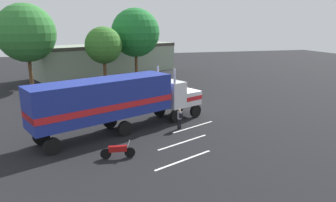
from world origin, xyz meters
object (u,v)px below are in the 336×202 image
semi_truck (117,99)px  tree_right (26,33)px  motorcycle (118,151)px  tree_center (135,33)px  person_bystander (180,118)px  tree_left (104,45)px

semi_truck → tree_right: 21.76m
motorcycle → tree_center: 27.90m
motorcycle → tree_right: 26.36m
motorcycle → person_bystander: bearing=38.7°
tree_center → tree_right: (-13.99, -2.62, 0.11)m
tree_center → tree_left: bearing=-141.1°
person_bystander → motorcycle: person_bystander is taller
tree_right → motorcycle: bearing=-70.1°
person_bystander → tree_left: 19.76m
person_bystander → tree_right: bearing=124.9°
semi_truck → motorcycle: semi_truck is taller
person_bystander → tree_center: (0.14, 22.52, 5.93)m
motorcycle → tree_center: bearing=78.8°
semi_truck → motorcycle: bearing=-95.9°
person_bystander → motorcycle: (-5.15, -4.13, -0.41)m
motorcycle → tree_left: 23.34m
person_bystander → motorcycle: bearing=-141.3°
tree_left → tree_right: (-9.24, 1.21, 1.58)m
semi_truck → person_bystander: 4.98m
motorcycle → tree_center: size_ratio=0.20×
tree_right → tree_left: bearing=-7.4°
semi_truck → person_bystander: size_ratio=8.52×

